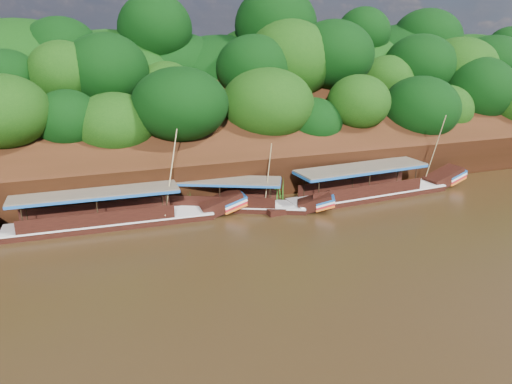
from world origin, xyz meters
TOP-DOWN VIEW (x-y plane):
  - ground at (0.00, 0.00)m, footprint 160.00×160.00m
  - riverbank at (-0.01, 22.73)m, footprint 120.00×30.06m
  - boat_0 at (10.23, 6.86)m, footprint 17.12×3.73m
  - boat_1 at (-1.57, 7.81)m, footprint 13.30×7.46m
  - boat_2 at (-10.37, 7.55)m, footprint 17.07×3.05m
  - reeds at (-2.27, 9.55)m, footprint 48.80×2.28m

SIDE VIEW (x-z plane):
  - ground at x=0.00m, z-range 0.00..0.00m
  - boat_1 at x=-1.57m, z-range -2.41..3.49m
  - boat_2 at x=-10.37m, z-range -2.92..4.13m
  - boat_0 at x=10.23m, z-range -3.02..4.27m
  - reeds at x=-2.27m, z-range -0.16..2.04m
  - riverbank at x=-0.01m, z-range -7.81..11.59m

